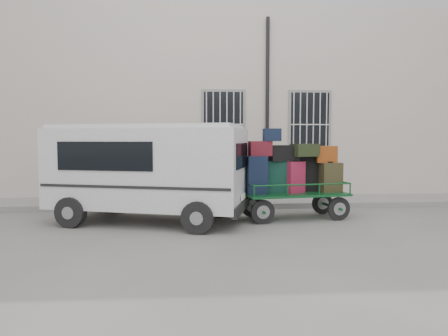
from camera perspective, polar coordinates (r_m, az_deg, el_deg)
name	(u,v)px	position (r m, az deg, el deg)	size (l,w,h in m)	color
ground	(249,219)	(9.57, 3.58, -7.32)	(80.00, 80.00, 0.00)	slate
building	(229,110)	(14.90, 0.78, 8.32)	(24.00, 5.15, 6.00)	beige
sidewalk	(239,202)	(11.71, 2.14, -4.85)	(24.00, 1.70, 0.15)	gray
luggage_cart	(294,175)	(9.62, 9.92, -1.02)	(2.91, 1.45, 2.14)	black
van	(148,167)	(9.25, -10.80, 0.17)	(4.72, 2.97, 2.22)	silver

